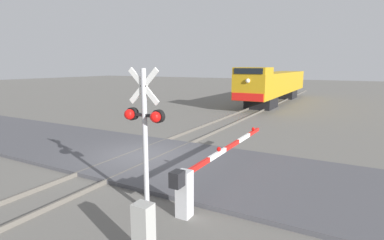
{
  "coord_description": "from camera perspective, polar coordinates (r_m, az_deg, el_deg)",
  "views": [
    {
      "loc": [
        7.93,
        -9.84,
        3.94
      ],
      "look_at": [
        0.94,
        2.72,
        1.33
      ],
      "focal_mm": 28.04,
      "sensor_mm": 36.0,
      "label": 1
    }
  ],
  "objects": [
    {
      "name": "ground_plane",
      "position": [
        13.23,
        -9.38,
        -7.15
      ],
      "size": [
        160.0,
        160.0,
        0.0
      ],
      "primitive_type": "plane",
      "color": "#605E59"
    },
    {
      "name": "utility_cabinet",
      "position": [
        6.42,
        -9.17,
        -20.68
      ],
      "size": [
        0.37,
        0.31,
        1.3
      ],
      "primitive_type": "cube",
      "color": "#999993",
      "rests_on": "ground_plane"
    },
    {
      "name": "rail_track_left",
      "position": [
        13.65,
        -11.77,
        -6.35
      ],
      "size": [
        0.08,
        80.0,
        0.15
      ],
      "primitive_type": "cube",
      "color": "#59544C",
      "rests_on": "ground_plane"
    },
    {
      "name": "crossing_gate",
      "position": [
        8.79,
        1.89,
        -10.12
      ],
      "size": [
        0.36,
        6.96,
        1.37
      ],
      "color": "silver",
      "rests_on": "ground_plane"
    },
    {
      "name": "rail_track_right",
      "position": [
        12.79,
        -6.85,
        -7.34
      ],
      "size": [
        0.08,
        80.0,
        0.15
      ],
      "primitive_type": "cube",
      "color": "#59544C",
      "rests_on": "ground_plane"
    },
    {
      "name": "crossing_signal",
      "position": [
        7.88,
        -9.07,
        -1.01
      ],
      "size": [
        1.18,
        0.33,
        3.9
      ],
      "color": "#ADADB2",
      "rests_on": "ground_plane"
    },
    {
      "name": "road_surface",
      "position": [
        13.21,
        -9.39,
        -6.84
      ],
      "size": [
        36.0,
        5.77,
        0.15
      ],
      "primitive_type": "cube",
      "color": "#47474C",
      "rests_on": "ground_plane"
    },
    {
      "name": "locomotive",
      "position": [
        33.44,
        15.44,
        6.58
      ],
      "size": [
        2.83,
        18.44,
        3.79
      ],
      "color": "black",
      "rests_on": "ground_plane"
    }
  ]
}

